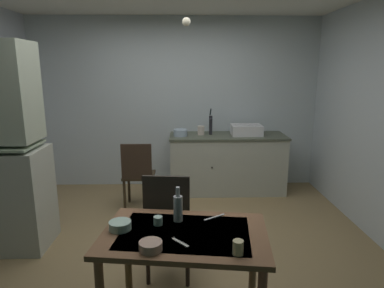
# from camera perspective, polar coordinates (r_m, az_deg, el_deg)

# --- Properties ---
(ground_plane) EXTENTS (5.34, 5.34, 0.00)m
(ground_plane) POSITION_cam_1_polar(r_m,az_deg,el_deg) (3.70, -3.34, -16.66)
(ground_plane) COLOR olive
(wall_back) EXTENTS (4.44, 0.10, 2.58)m
(wall_back) POSITION_cam_1_polar(r_m,az_deg,el_deg) (5.20, -2.84, 6.92)
(wall_back) COLOR silver
(wall_back) RESTS_ON ground
(counter_cabinet) EXTENTS (1.71, 0.64, 0.86)m
(counter_cabinet) POSITION_cam_1_polar(r_m,az_deg,el_deg) (5.04, 6.01, -3.27)
(counter_cabinet) COLOR #ACB0A2
(counter_cabinet) RESTS_ON ground
(sink_basin) EXTENTS (0.44, 0.34, 0.15)m
(sink_basin) POSITION_cam_1_polar(r_m,az_deg,el_deg) (4.97, 9.29, 2.42)
(sink_basin) COLOR white
(sink_basin) RESTS_ON counter_cabinet
(hand_pump) EXTENTS (0.05, 0.27, 0.39)m
(hand_pump) POSITION_cam_1_polar(r_m,az_deg,el_deg) (4.93, 3.23, 3.56)
(hand_pump) COLOR #232328
(hand_pump) RESTS_ON counter_cabinet
(mixing_bowl_counter) EXTENTS (0.20, 0.20, 0.10)m
(mixing_bowl_counter) POSITION_cam_1_polar(r_m,az_deg,el_deg) (4.84, -2.00, 1.96)
(mixing_bowl_counter) COLOR #9EB2C6
(mixing_bowl_counter) RESTS_ON counter_cabinet
(stoneware_crock) EXTENTS (0.10, 0.10, 0.13)m
(stoneware_crock) POSITION_cam_1_polar(r_m,az_deg,el_deg) (4.92, 1.55, 2.34)
(stoneware_crock) COLOR beige
(stoneware_crock) RESTS_ON counter_cabinet
(dining_table) EXTENTS (1.19, 0.84, 0.74)m
(dining_table) POSITION_cam_1_polar(r_m,az_deg,el_deg) (2.36, -1.28, -17.13)
(dining_table) COLOR brown
(dining_table) RESTS_ON ground
(chair_far_side) EXTENTS (0.44, 0.44, 0.99)m
(chair_far_side) POSITION_cam_1_polar(r_m,az_deg,el_deg) (2.94, -4.02, -13.67)
(chair_far_side) COLOR #2E231C
(chair_far_side) RESTS_ON ground
(chair_by_counter) EXTENTS (0.40, 0.40, 0.91)m
(chair_by_counter) POSITION_cam_1_polar(r_m,az_deg,el_deg) (4.38, -9.19, -5.06)
(chair_by_counter) COLOR #2D2316
(chair_by_counter) RESTS_ON ground
(serving_bowl_wide) EXTENTS (0.14, 0.14, 0.05)m
(serving_bowl_wide) POSITION_cam_1_polar(r_m,az_deg,el_deg) (2.12, -7.10, -16.94)
(serving_bowl_wide) COLOR tan
(serving_bowl_wide) RESTS_ON dining_table
(soup_bowl_small) EXTENTS (0.15, 0.15, 0.06)m
(soup_bowl_small) POSITION_cam_1_polar(r_m,az_deg,el_deg) (2.39, -12.21, -13.46)
(soup_bowl_small) COLOR #ADD1C1
(soup_bowl_small) RESTS_ON dining_table
(mug_dark) EXTENTS (0.06, 0.06, 0.06)m
(mug_dark) POSITION_cam_1_polar(r_m,az_deg,el_deg) (2.41, -5.84, -12.93)
(mug_dark) COLOR #ADD1C1
(mug_dark) RESTS_ON dining_table
(teacup_mint) EXTENTS (0.06, 0.06, 0.09)m
(teacup_mint) POSITION_cam_1_polar(r_m,az_deg,el_deg) (2.07, 7.89, -17.17)
(teacup_mint) COLOR beige
(teacup_mint) RESTS_ON dining_table
(glass_bottle) EXTENTS (0.07, 0.07, 0.26)m
(glass_bottle) POSITION_cam_1_polar(r_m,az_deg,el_deg) (2.43, -2.42, -10.81)
(glass_bottle) COLOR #B7BCC1
(glass_bottle) RESTS_ON dining_table
(table_knife) EXTENTS (0.17, 0.11, 0.00)m
(table_knife) POSITION_cam_1_polar(r_m,az_deg,el_deg) (2.52, 3.86, -12.39)
(table_knife) COLOR silver
(table_knife) RESTS_ON dining_table
(teaspoon_near_bowl) EXTENTS (0.11, 0.12, 0.00)m
(teaspoon_near_bowl) POSITION_cam_1_polar(r_m,az_deg,el_deg) (2.19, -2.02, -16.50)
(teaspoon_near_bowl) COLOR beige
(teaspoon_near_bowl) RESTS_ON dining_table
(pendant_bulb) EXTENTS (0.08, 0.08, 0.08)m
(pendant_bulb) POSITION_cam_1_polar(r_m,az_deg,el_deg) (3.31, -0.97, 20.21)
(pendant_bulb) COLOR #F9EFCC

